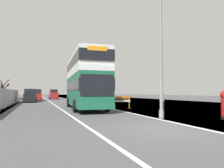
% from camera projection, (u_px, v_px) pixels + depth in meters
% --- Properties ---
extents(ground, '(140.00, 280.00, 0.10)m').
position_uv_depth(ground, '(173.00, 129.00, 9.06)').
color(ground, '#424244').
extents(double_decker_bus, '(3.35, 11.15, 4.98)m').
position_uv_depth(double_decker_bus, '(85.00, 81.00, 19.74)').
color(double_decker_bus, '#196042').
rests_on(double_decker_bus, ground).
extents(lamppost_foreground, '(0.29, 0.70, 7.78)m').
position_uv_depth(lamppost_foreground, '(161.00, 57.00, 12.40)').
color(lamppost_foreground, gray).
rests_on(lamppost_foreground, ground).
extents(roadworks_barrier, '(1.91, 0.52, 1.16)m').
position_uv_depth(roadworks_barrier, '(121.00, 101.00, 19.67)').
color(roadworks_barrier, orange).
rests_on(roadworks_barrier, ground).
extents(construction_site_fence, '(0.44, 27.40, 1.96)m').
position_uv_depth(construction_site_fence, '(8.00, 98.00, 23.08)').
color(construction_site_fence, '#A8AAAD').
rests_on(construction_site_fence, ground).
extents(car_oncoming_near, '(1.98, 4.22, 2.09)m').
position_uv_depth(car_oncoming_near, '(30.00, 96.00, 32.49)').
color(car_oncoming_near, black).
rests_on(car_oncoming_near, ground).
extents(car_receding_mid, '(2.02, 4.41, 2.14)m').
position_uv_depth(car_receding_mid, '(36.00, 95.00, 38.92)').
color(car_receding_mid, maroon).
rests_on(car_receding_mid, ground).
extents(car_receding_far, '(1.96, 4.50, 2.23)m').
position_uv_depth(car_receding_far, '(54.00, 94.00, 48.41)').
color(car_receding_far, maroon).
rests_on(car_receding_far, ground).
extents(bare_tree_far_verge_far, '(3.14, 2.51, 4.72)m').
position_uv_depth(bare_tree_far_verge_far, '(3.00, 89.00, 49.05)').
color(bare_tree_far_verge_far, '#4C3D2D').
rests_on(bare_tree_far_verge_far, ground).
extents(pedestrian_at_kerb, '(0.34, 0.34, 1.66)m').
position_uv_depth(pedestrian_at_kerb, '(162.00, 102.00, 15.20)').
color(pedestrian_at_kerb, '#2D3342').
rests_on(pedestrian_at_kerb, ground).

